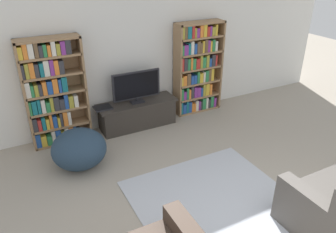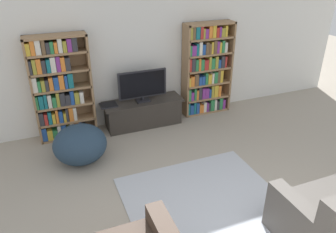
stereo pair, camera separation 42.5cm
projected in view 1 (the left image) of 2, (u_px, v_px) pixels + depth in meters
wall_back at (130, 53)px, 5.72m from camera, size 8.80×0.06×2.60m
bookshelf_left at (52, 93)px, 5.18m from camera, size 0.95×0.30×1.75m
bookshelf_right at (196, 68)px, 6.28m from camera, size 0.95×0.30×1.75m
tv_stand at (137, 114)px, 5.95m from camera, size 1.43×0.47×0.48m
television at (137, 86)px, 5.69m from camera, size 0.87×0.16×0.57m
laptop at (103, 108)px, 5.59m from camera, size 0.30×0.25×0.03m
area_rug at (212, 199)px, 4.24m from camera, size 1.96×1.78×0.02m
beanbag_ottoman at (79, 149)px, 4.80m from camera, size 0.80×0.80×0.58m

